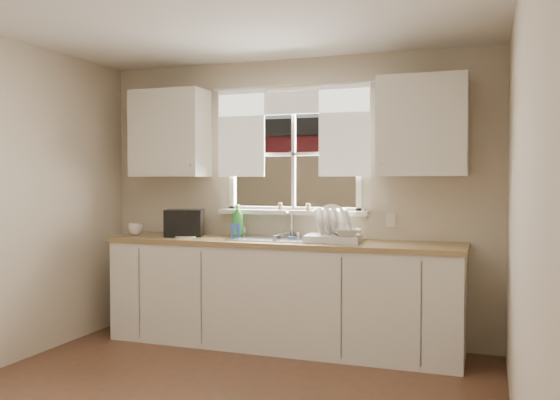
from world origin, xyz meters
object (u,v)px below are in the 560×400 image
(soap_bottle_a, at_px, (238,221))
(black_appliance, at_px, (184,223))
(cup, at_px, (136,229))
(dish_rack, at_px, (333,233))

(soap_bottle_a, bearing_deg, black_appliance, -161.52)
(cup, height_order, black_appliance, black_appliance)
(dish_rack, bearing_deg, black_appliance, 178.33)
(dish_rack, xyz_separation_m, cup, (-1.86, -0.04, -0.02))
(dish_rack, distance_m, cup, 1.86)
(cup, relative_size, black_appliance, 0.42)
(cup, xyz_separation_m, black_appliance, (0.46, 0.09, 0.07))
(dish_rack, relative_size, cup, 3.42)
(dish_rack, distance_m, black_appliance, 1.40)
(cup, bearing_deg, dish_rack, 9.70)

